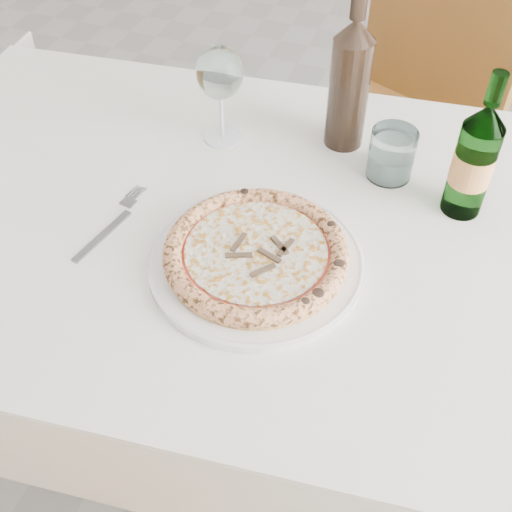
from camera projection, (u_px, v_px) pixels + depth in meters
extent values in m
cube|color=brown|center=(277.00, 234.00, 1.05)|extent=(1.43, 0.92, 0.04)
cube|color=white|center=(278.00, 224.00, 1.03)|extent=(1.49, 0.98, 0.01)
cube|color=white|center=(339.00, 137.00, 1.38)|extent=(1.41, 0.01, 0.22)
cube|color=white|center=(173.00, 489.00, 0.85)|extent=(1.41, 0.01, 0.22)
cylinder|color=brown|center=(93.00, 197.00, 1.68)|extent=(0.06, 0.06, 0.71)
cube|color=brown|center=(385.00, 138.00, 1.70)|extent=(0.57, 0.57, 0.04)
cube|color=brown|center=(445.00, 23.00, 1.62)|extent=(0.42, 0.21, 0.46)
cylinder|color=brown|center=(463.00, 203.00, 1.87)|extent=(0.04, 0.04, 0.43)
cylinder|color=brown|center=(389.00, 271.00, 1.69)|extent=(0.04, 0.04, 0.43)
cylinder|color=brown|center=(361.00, 149.00, 2.05)|extent=(0.04, 0.04, 0.43)
cylinder|color=brown|center=(283.00, 206.00, 1.86)|extent=(0.04, 0.04, 0.43)
cylinder|color=white|center=(256.00, 262.00, 0.96)|extent=(0.32, 0.32, 0.01)
torus|color=white|center=(256.00, 260.00, 0.96)|extent=(0.32, 0.32, 0.01)
cylinder|color=#DBAD51|center=(256.00, 256.00, 0.95)|extent=(0.27, 0.27, 0.01)
torus|color=tan|center=(256.00, 252.00, 0.95)|extent=(0.28, 0.28, 0.03)
cylinder|color=#D4461D|center=(256.00, 252.00, 0.95)|extent=(0.23, 0.23, 0.00)
cylinder|color=beige|center=(256.00, 251.00, 0.94)|extent=(0.21, 0.21, 0.00)
cube|color=#3B2C22|center=(273.00, 253.00, 0.93)|extent=(0.04, 0.01, 0.00)
cube|color=#3B2C22|center=(278.00, 236.00, 0.96)|extent=(0.03, 0.04, 0.00)
cube|color=#3B2C22|center=(250.00, 221.00, 0.98)|extent=(0.03, 0.04, 0.00)
cube|color=#3B2C22|center=(236.00, 243.00, 0.95)|extent=(0.04, 0.01, 0.00)
cube|color=#3B2C22|center=(230.00, 264.00, 0.92)|extent=(0.03, 0.04, 0.00)
cube|color=#3B2C22|center=(264.00, 281.00, 0.90)|extent=(0.03, 0.04, 0.00)
cube|color=gray|center=(103.00, 235.00, 1.01)|extent=(0.04, 0.13, 0.00)
cube|color=gray|center=(127.00, 204.00, 1.06)|extent=(0.03, 0.02, 0.00)
cylinder|color=gray|center=(130.00, 193.00, 1.08)|extent=(0.00, 0.03, 0.00)
cylinder|color=gray|center=(133.00, 194.00, 1.08)|extent=(0.00, 0.03, 0.00)
cylinder|color=gray|center=(136.00, 195.00, 1.07)|extent=(0.00, 0.03, 0.00)
cylinder|color=gray|center=(139.00, 195.00, 1.07)|extent=(0.00, 0.03, 0.00)
cylinder|color=silver|center=(223.00, 137.00, 1.19)|extent=(0.07, 0.07, 0.00)
cylinder|color=silver|center=(222.00, 115.00, 1.15)|extent=(0.01, 0.01, 0.09)
ellipsoid|color=silver|center=(220.00, 72.00, 1.09)|extent=(0.08, 0.08, 0.09)
cylinder|color=silver|center=(392.00, 154.00, 1.08)|extent=(0.08, 0.08, 0.09)
cylinder|color=silver|center=(390.00, 164.00, 1.10)|extent=(0.07, 0.07, 0.04)
cylinder|color=#3D7338|center=(471.00, 170.00, 1.00)|extent=(0.06, 0.06, 0.16)
cone|color=#3D7338|center=(488.00, 116.00, 0.92)|extent=(0.06, 0.06, 0.04)
cylinder|color=#3D7338|center=(496.00, 89.00, 0.89)|extent=(0.02, 0.02, 0.05)
cylinder|color=gold|center=(472.00, 168.00, 0.99)|extent=(0.06, 0.06, 0.05)
cylinder|color=black|center=(348.00, 94.00, 1.11)|extent=(0.07, 0.07, 0.20)
cone|color=black|center=(356.00, 29.00, 1.02)|extent=(0.07, 0.07, 0.04)
cylinder|color=black|center=(359.00, 3.00, 0.99)|extent=(0.03, 0.03, 0.05)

